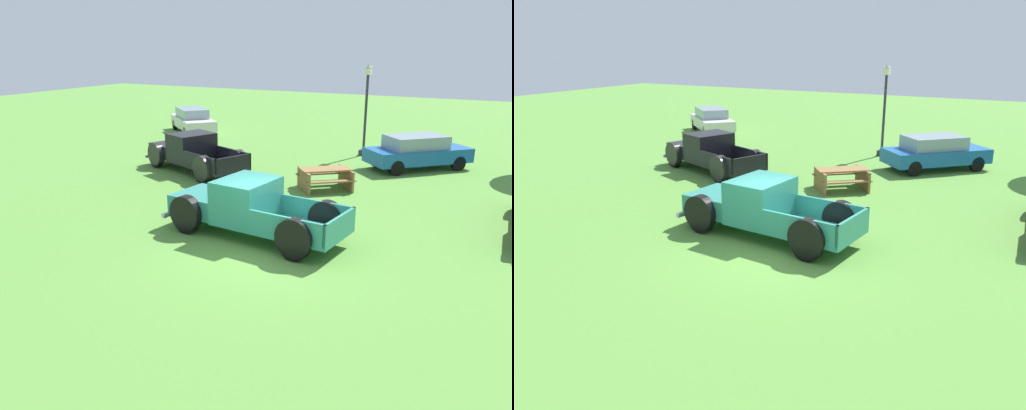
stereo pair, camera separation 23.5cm
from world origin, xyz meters
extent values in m
plane|color=#548C38|center=(0.00, 0.00, 0.00)|extent=(80.00, 80.00, 0.00)
cube|color=#2D8475|center=(-2.42, 1.00, 0.68)|extent=(1.71, 1.73, 0.57)
cube|color=silver|center=(-3.21, 1.08, 0.68)|extent=(0.21, 1.41, 0.48)
sphere|color=silver|center=(-3.26, 0.46, 0.70)|extent=(0.21, 0.21, 0.21)
sphere|color=silver|center=(-3.13, 1.70, 0.70)|extent=(0.21, 0.21, 0.21)
cube|color=#2D8475|center=(-0.99, 0.84, 0.99)|extent=(1.52, 1.86, 1.19)
cube|color=#8C9EA8|center=(-1.61, 0.91, 1.25)|extent=(0.20, 1.49, 0.52)
cube|color=#2D8475|center=(0.76, 0.65, 0.44)|extent=(2.34, 1.95, 0.10)
cube|color=#2D8475|center=(0.67, -0.16, 0.78)|extent=(2.16, 0.31, 0.57)
cube|color=#2D8475|center=(0.85, 1.47, 0.78)|extent=(2.16, 0.31, 0.57)
cube|color=#2D8475|center=(1.80, 0.54, 0.78)|extent=(0.27, 1.73, 0.57)
cylinder|color=black|center=(-2.52, 0.14, 0.39)|extent=(0.80, 0.31, 0.78)
cylinder|color=#B7B7BC|center=(-2.52, 0.13, 0.39)|extent=(0.34, 0.28, 0.31)
cylinder|color=black|center=(-2.52, 0.14, 0.59)|extent=(1.02, 0.39, 0.99)
cylinder|color=black|center=(-2.33, 1.86, 0.39)|extent=(0.80, 0.31, 0.78)
cylinder|color=#B7B7BC|center=(-2.33, 1.87, 0.39)|extent=(0.34, 0.28, 0.31)
cylinder|color=black|center=(-2.33, 1.86, 0.59)|extent=(1.02, 0.39, 0.99)
cylinder|color=black|center=(0.92, -0.24, 0.39)|extent=(0.80, 0.31, 0.78)
cylinder|color=#B7B7BC|center=(0.92, -0.25, 0.39)|extent=(0.34, 0.28, 0.31)
cylinder|color=black|center=(0.92, -0.24, 0.59)|extent=(1.02, 0.39, 0.99)
cylinder|color=black|center=(1.11, 1.49, 0.39)|extent=(0.80, 0.31, 0.78)
cylinder|color=#B7B7BC|center=(1.11, 1.50, 0.39)|extent=(0.34, 0.28, 0.31)
cylinder|color=black|center=(1.11, 1.49, 0.59)|extent=(1.02, 0.39, 0.99)
cube|color=silver|center=(-3.25, 1.09, 0.35)|extent=(0.30, 1.88, 0.12)
cube|color=black|center=(-7.86, 6.86, 0.66)|extent=(1.98, 1.99, 0.56)
cube|color=silver|center=(-8.58, 7.15, 0.66)|extent=(0.57, 1.31, 0.47)
sphere|color=silver|center=(-8.79, 6.57, 0.69)|extent=(0.20, 0.20, 0.20)
sphere|color=silver|center=(-8.33, 7.72, 0.69)|extent=(0.20, 0.20, 0.20)
cube|color=black|center=(-6.54, 6.34, 0.97)|extent=(1.85, 2.06, 1.16)
cube|color=#8C9EA8|center=(-7.11, 6.57, 1.22)|extent=(0.58, 1.37, 0.51)
cube|color=black|center=(-4.94, 5.70, 0.44)|extent=(2.60, 2.36, 0.10)
cube|color=black|center=(-5.24, 4.95, 0.76)|extent=(2.00, 0.86, 0.56)
cube|color=black|center=(-4.64, 6.45, 0.76)|extent=(2.00, 0.86, 0.56)
cube|color=black|center=(-3.99, 5.32, 0.76)|extent=(0.70, 1.60, 0.56)
cylinder|color=black|center=(-8.17, 6.07, 0.38)|extent=(0.80, 0.49, 0.77)
cylinder|color=#B7B7BC|center=(-8.17, 6.06, 0.38)|extent=(0.38, 0.34, 0.31)
cylinder|color=black|center=(-8.17, 6.07, 0.58)|extent=(1.01, 0.62, 0.97)
cylinder|color=black|center=(-7.54, 7.65, 0.38)|extent=(0.80, 0.49, 0.77)
cylinder|color=#B7B7BC|center=(-7.54, 7.66, 0.38)|extent=(0.38, 0.34, 0.31)
cylinder|color=black|center=(-7.54, 7.65, 0.58)|extent=(1.01, 0.62, 0.97)
cylinder|color=black|center=(-5.02, 4.81, 0.38)|extent=(0.80, 0.49, 0.77)
cylinder|color=#B7B7BC|center=(-5.02, 4.81, 0.38)|extent=(0.38, 0.34, 0.31)
cylinder|color=black|center=(-5.02, 4.81, 0.58)|extent=(1.01, 0.62, 0.97)
cylinder|color=black|center=(-4.39, 6.39, 0.38)|extent=(0.80, 0.49, 0.77)
cylinder|color=#B7B7BC|center=(-4.39, 6.40, 0.38)|extent=(0.38, 0.34, 0.31)
cylinder|color=black|center=(-4.39, 6.39, 0.58)|extent=(1.01, 0.62, 0.97)
cube|color=silver|center=(-8.62, 7.17, 0.35)|extent=(0.78, 1.75, 0.12)
cube|color=silver|center=(-11.71, 14.03, 0.59)|extent=(4.27, 4.07, 0.57)
cube|color=#7F939E|center=(-11.81, 14.12, 1.14)|extent=(2.71, 2.64, 0.52)
cylinder|color=black|center=(-10.13, 13.65, 0.31)|extent=(0.58, 0.55, 0.61)
cylinder|color=black|center=(-11.15, 12.51, 0.31)|extent=(0.58, 0.55, 0.61)
cylinder|color=black|center=(-12.26, 15.55, 0.31)|extent=(0.58, 0.55, 0.61)
cylinder|color=black|center=(-13.28, 14.41, 0.31)|extent=(0.58, 0.55, 0.61)
cube|color=#195699|center=(1.66, 10.92, 0.60)|extent=(4.26, 4.22, 0.58)
cube|color=#7F939E|center=(1.56, 10.82, 1.16)|extent=(2.72, 2.71, 0.53)
cylinder|color=black|center=(2.16, 12.49, 0.31)|extent=(0.58, 0.57, 0.62)
cylinder|color=black|center=(3.24, 11.38, 0.31)|extent=(0.58, 0.57, 0.62)
cylinder|color=black|center=(0.09, 10.46, 0.31)|extent=(0.58, 0.57, 0.62)
cylinder|color=black|center=(1.17, 9.36, 0.31)|extent=(0.58, 0.57, 0.62)
cube|color=#2D2D33|center=(-1.11, 12.55, 0.12)|extent=(0.36, 0.36, 0.25)
cylinder|color=#2D2D33|center=(-1.11, 12.55, 1.97)|extent=(0.12, 0.12, 3.43)
cube|color=#F2EACC|center=(-1.11, 12.55, 3.86)|extent=(0.28, 0.28, 0.36)
cone|color=#2D2D33|center=(-1.11, 12.55, 4.04)|extent=(0.32, 0.32, 0.14)
cube|color=olive|center=(-0.65, 6.15, 0.75)|extent=(1.90, 1.76, 0.06)
cube|color=olive|center=(-0.27, 5.69, 0.45)|extent=(1.57, 1.35, 0.05)
cube|color=olive|center=(-1.03, 6.62, 0.45)|extent=(1.57, 1.35, 0.05)
cube|color=olive|center=(-1.27, 5.65, 0.38)|extent=(0.95, 1.14, 0.75)
cube|color=olive|center=(-0.03, 6.66, 0.38)|extent=(0.95, 1.14, 0.75)
camera|label=1|loc=(5.56, -11.16, 5.18)|focal=36.64mm
camera|label=2|loc=(5.77, -11.05, 5.18)|focal=36.64mm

